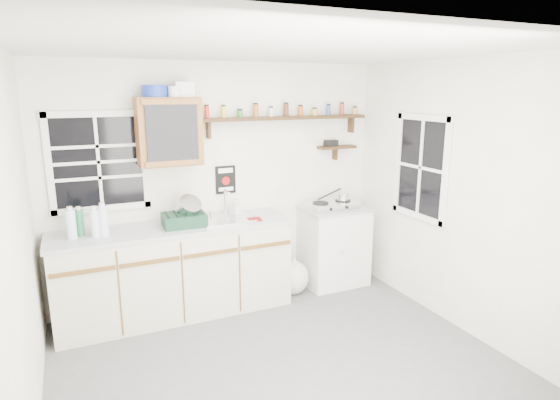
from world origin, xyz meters
The scene contains 18 objects.
room centered at (0.00, 0.00, 1.25)m, with size 3.64×3.24×2.54m.
main_cabinet centered at (-0.58, 1.30, 0.46)m, with size 2.31×0.63×0.92m.
right_cabinet centered at (1.25, 1.32, 0.46)m, with size 0.73×0.57×0.91m.
sink centered at (-0.05, 1.30, 0.93)m, with size 0.52×0.44×0.29m.
upper_cabinet centered at (-0.55, 1.44, 1.82)m, with size 0.60×0.32×0.65m.
upper_cabinet_clutter centered at (-0.55, 1.44, 2.21)m, with size 0.48×0.24×0.14m.
spice_shelf centered at (0.72, 1.51, 1.93)m, with size 1.91×0.18×0.35m.
secondary_shelf centered at (1.36, 1.52, 1.58)m, with size 0.45×0.16×0.24m.
warning_sign centered at (0.05, 1.59, 1.28)m, with size 0.22×0.02×0.30m.
window_back centered at (-1.20, 1.59, 1.55)m, with size 0.93×0.03×0.98m.
window_right centered at (1.79, 0.55, 1.45)m, with size 0.03×0.78×1.08m.
water_bottles centered at (-1.35, 1.28, 1.06)m, with size 0.35×0.19×0.31m.
dish_rack centered at (-0.47, 1.27, 1.02)m, with size 0.42×0.32×0.31m.
soap_bottle centered at (0.10, 1.42, 1.01)m, with size 0.08×0.09×0.19m, color white.
rag centered at (0.21, 1.16, 0.93)m, with size 0.14×0.12×0.02m, color maroon.
hotplate centered at (1.20, 1.31, 0.95)m, with size 0.59×0.33×0.08m.
saucepan centered at (1.34, 1.31, 1.03)m, with size 0.34×0.19×0.15m.
trash_bag centered at (0.68, 1.24, 0.19)m, with size 0.39×0.35×0.45m.
Camera 1 is at (-1.45, -3.12, 2.22)m, focal length 30.00 mm.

